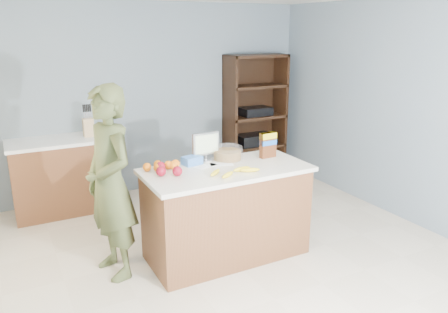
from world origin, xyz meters
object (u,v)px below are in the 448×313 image
shelving_unit (253,118)px  tv (206,145)px  person (110,184)px  cereal_box (268,143)px  counter_peninsula (226,216)px

shelving_unit → tv: 2.38m
person → cereal_box: size_ratio=6.74×
counter_peninsula → tv: (-0.06, 0.31, 0.64)m
counter_peninsula → cereal_box: cereal_box is taller
shelving_unit → tv: shelving_unit is taller
tv → counter_peninsula: bearing=-78.4°
counter_peninsula → shelving_unit: bearing=52.9°
tv → shelving_unit: bearing=47.1°
counter_peninsula → shelving_unit: (1.55, 2.05, 0.45)m
counter_peninsula → cereal_box: bearing=12.7°
person → tv: (0.98, 0.12, 0.20)m
counter_peninsula → person: size_ratio=0.91×
shelving_unit → cereal_box: shelving_unit is taller
counter_peninsula → tv: 0.72m
shelving_unit → tv: bearing=-132.9°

